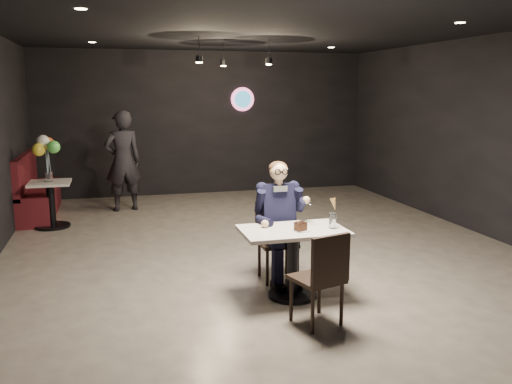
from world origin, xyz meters
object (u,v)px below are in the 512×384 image
object	(u,v)px
chair_far	(277,242)
seated_man	(278,220)
chair_near	(317,277)
balloon_vase	(49,177)
sundae_glass	(332,221)
main_table	(293,263)
booth_bench	(38,185)
passerby	(123,161)
side_table	(51,203)

from	to	relation	value
chair_far	seated_man	bearing A→B (deg)	0.00
chair_far	chair_near	distance (m)	1.25
balloon_vase	seated_man	bearing A→B (deg)	-49.88
chair_far	sundae_glass	xyz separation A→B (m)	(0.41, -0.62, 0.37)
main_table	chair_near	xyz separation A→B (m)	(0.00, -0.70, 0.09)
seated_man	chair_near	bearing A→B (deg)	-90.00
chair_far	sundae_glass	world-z (taller)	chair_far
sundae_glass	booth_bench	world-z (taller)	booth_bench
booth_bench	balloon_vase	size ratio (longest dim) A/B	13.44
chair_far	booth_bench	world-z (taller)	booth_bench
chair_near	booth_bench	size ratio (longest dim) A/B	0.42
seated_man	balloon_vase	size ratio (longest dim) A/B	8.87
main_table	chair_far	world-z (taller)	chair_far
booth_bench	balloon_vase	distance (m)	1.08
chair_near	sundae_glass	distance (m)	0.84
chair_near	balloon_vase	size ratio (longest dim) A/B	5.67
chair_near	passerby	distance (m)	5.81
seated_man	balloon_vase	xyz separation A→B (m)	(-2.79, 3.31, 0.11)
main_table	passerby	xyz separation A→B (m)	(-1.62, 4.87, 0.54)
side_table	balloon_vase	xyz separation A→B (m)	(0.00, 0.00, 0.43)
booth_bench	side_table	distance (m)	1.05
chair_far	side_table	bearing A→B (deg)	130.12
chair_far	passerby	world-z (taller)	passerby
side_table	balloon_vase	size ratio (longest dim) A/B	4.92
booth_bench	passerby	distance (m)	1.52
sundae_glass	balloon_vase	distance (m)	5.08
seated_man	side_table	xyz separation A→B (m)	(-2.79, 3.31, -0.32)
side_table	passerby	size ratio (longest dim) A/B	0.43
side_table	passerby	xyz separation A→B (m)	(1.18, 1.00, 0.52)
chair_near	seated_man	size ratio (longest dim) A/B	0.64
sundae_glass	side_table	size ratio (longest dim) A/B	0.21
passerby	chair_far	bearing A→B (deg)	98.70
seated_man	passerby	xyz separation A→B (m)	(-1.62, 4.32, 0.20)
side_table	chair_far	bearing A→B (deg)	-49.88
side_table	passerby	distance (m)	1.63
chair_far	passerby	xyz separation A→B (m)	(-1.62, 4.32, 0.46)
chair_far	chair_near	xyz separation A→B (m)	(0.00, -1.25, 0.00)
seated_man	sundae_glass	xyz separation A→B (m)	(0.41, -0.62, 0.11)
side_table	passerby	bearing A→B (deg)	40.50
booth_bench	sundae_glass	bearing A→B (deg)	-54.61
seated_man	booth_bench	world-z (taller)	seated_man
side_table	passerby	world-z (taller)	passerby
chair_near	booth_bench	xyz separation A→B (m)	(-3.09, 5.56, 0.09)
chair_far	balloon_vase	size ratio (longest dim) A/B	5.67
booth_bench	balloon_vase	xyz separation A→B (m)	(0.30, -1.00, 0.29)
chair_far	booth_bench	size ratio (longest dim) A/B	0.42
balloon_vase	booth_bench	bearing A→B (deg)	106.70
chair_far	sundae_glass	size ratio (longest dim) A/B	5.60
main_table	chair_near	size ratio (longest dim) A/B	1.20
chair_near	balloon_vase	xyz separation A→B (m)	(-2.79, 4.56, 0.37)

